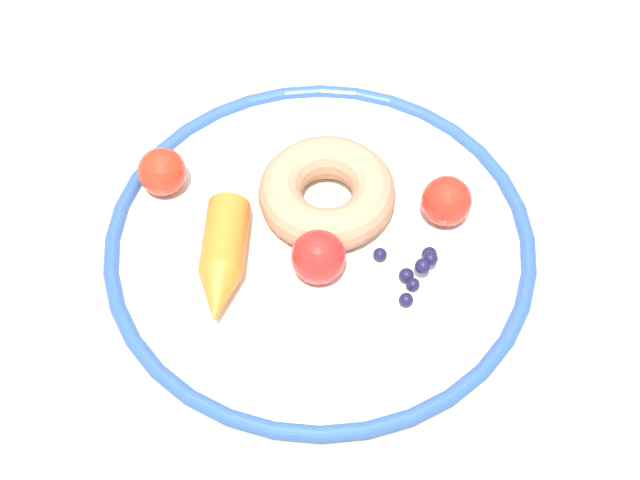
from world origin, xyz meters
TOP-DOWN VIEW (x-y plane):
  - dining_table at (0.00, 0.00)m, footprint 1.01×0.89m
  - plate at (0.04, 0.03)m, footprint 0.33×0.33m
  - carrot_orange at (0.00, -0.04)m, footprint 0.08×0.11m
  - donut at (0.03, 0.06)m, footprint 0.15×0.15m
  - blueberry_pile at (0.12, 0.04)m, footprint 0.05×0.06m
  - tomato_near at (-0.09, -0.00)m, footprint 0.04×0.04m
  - tomato_mid at (0.11, 0.10)m, footprint 0.04×0.04m
  - tomato_far at (0.06, 0.00)m, footprint 0.04×0.04m

SIDE VIEW (x-z plane):
  - dining_table at x=0.00m, z-range 0.27..0.97m
  - plate at x=0.04m, z-range 0.70..0.72m
  - blueberry_pile at x=0.12m, z-range 0.71..0.73m
  - carrot_orange at x=0.00m, z-range 0.71..0.75m
  - donut at x=0.03m, z-range 0.71..0.75m
  - tomato_near at x=-0.09m, z-range 0.71..0.75m
  - tomato_mid at x=0.11m, z-range 0.71..0.75m
  - tomato_far at x=0.06m, z-range 0.71..0.75m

